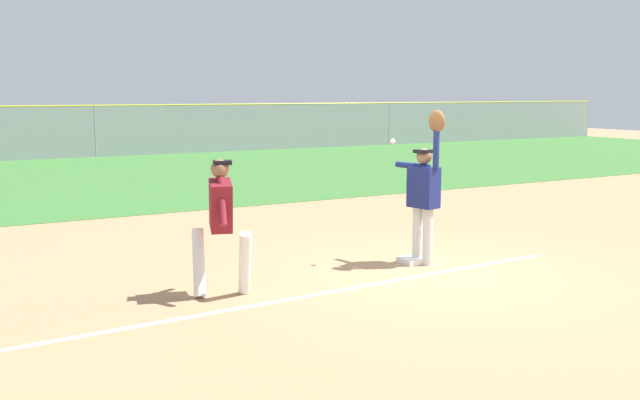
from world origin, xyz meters
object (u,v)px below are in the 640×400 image
Objects in this scene: parked_car_white at (188,132)px; first_base at (413,260)px; runner at (221,218)px; fielder at (425,189)px; baseball at (393,141)px; parked_car_blue at (91,136)px.

first_base is at bearing -101.39° from parked_car_white.
first_base is 0.09× the size of parked_car_white.
parked_car_white is at bearing 89.09° from runner.
fielder is at bearing -58.61° from first_base.
fielder is 24.90m from parked_car_white.
runner is at bearing -171.95° from baseball.
runner is (-3.24, -0.13, -0.12)m from fielder.
runner reaches higher than parked_car_blue.
baseball is at bearing -92.60° from parked_car_blue.
runner is 0.39× the size of parked_car_blue.
baseball is at bearing 154.36° from first_base.
first_base is at bearing -91.86° from parked_car_blue.
fielder is 1.33× the size of runner.
runner is 24.15m from parked_car_blue.
runner is 25.85m from parked_car_white.
baseball is 0.02× the size of parked_car_blue.
runner is (-3.16, -0.26, 0.96)m from first_base.
fielder is at bearing 19.67° from runner.
runner is at bearing -175.31° from first_base.
parked_car_blue is at bearing 99.01° from runner.
runner is 0.39× the size of parked_car_white.
parked_car_white is (8.14, 24.53, -0.32)m from runner.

